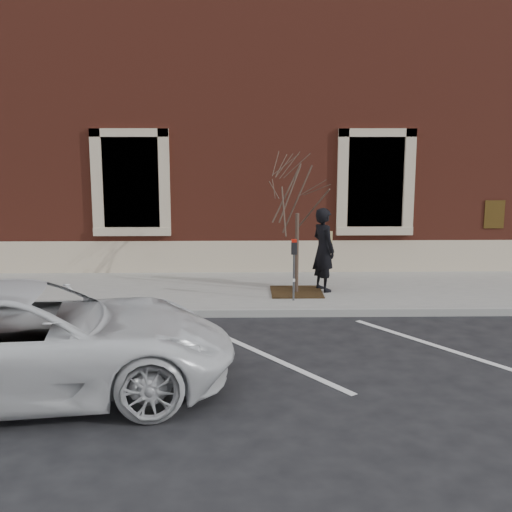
{
  "coord_description": "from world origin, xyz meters",
  "views": [
    {
      "loc": [
        -0.25,
        -12.27,
        3.49
      ],
      "look_at": [
        0.0,
        0.6,
        1.1
      ],
      "focal_mm": 45.0,
      "sensor_mm": 36.0,
      "label": 1
    }
  ],
  "objects_px": {
    "parking_meter": "(294,258)",
    "white_truck": "(28,341)",
    "man": "(323,250)",
    "sapling": "(298,191)"
  },
  "relations": [
    {
      "from": "sapling",
      "to": "white_truck",
      "type": "xyz_separation_m",
      "value": [
        -4.08,
        -5.23,
        -1.59
      ]
    },
    {
      "from": "man",
      "to": "parking_meter",
      "type": "bearing_deg",
      "value": 113.68
    },
    {
      "from": "man",
      "to": "sapling",
      "type": "bearing_deg",
      "value": 79.73
    },
    {
      "from": "man",
      "to": "sapling",
      "type": "height_order",
      "value": "sapling"
    },
    {
      "from": "white_truck",
      "to": "man",
      "type": "bearing_deg",
      "value": -49.91
    },
    {
      "from": "parking_meter",
      "to": "white_truck",
      "type": "height_order",
      "value": "white_truck"
    },
    {
      "from": "man",
      "to": "white_truck",
      "type": "xyz_separation_m",
      "value": [
        -4.68,
        -5.41,
        -0.29
      ]
    },
    {
      "from": "man",
      "to": "white_truck",
      "type": "height_order",
      "value": "man"
    },
    {
      "from": "man",
      "to": "parking_meter",
      "type": "xyz_separation_m",
      "value": [
        -0.72,
        -0.87,
        -0.02
      ]
    },
    {
      "from": "sapling",
      "to": "white_truck",
      "type": "distance_m",
      "value": 6.82
    }
  ]
}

